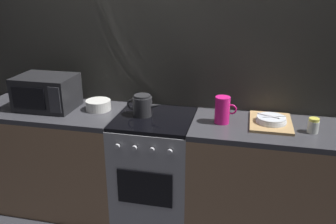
{
  "coord_description": "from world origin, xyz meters",
  "views": [
    {
      "loc": [
        0.66,
        -2.47,
        1.91
      ],
      "look_at": [
        0.11,
        0.0,
        0.95
      ],
      "focal_mm": 38.11,
      "sensor_mm": 36.0,
      "label": 1
    }
  ],
  "objects_px": {
    "dish_pile": "(271,121)",
    "spice_jar": "(313,126)",
    "microwave": "(47,92)",
    "mixing_bowl": "(98,105)",
    "kettle": "(143,105)",
    "pitcher": "(223,110)",
    "stove_unit": "(155,168)"
  },
  "relations": [
    {
      "from": "microwave",
      "to": "mixing_bowl",
      "type": "distance_m",
      "value": 0.43
    },
    {
      "from": "stove_unit",
      "to": "kettle",
      "type": "distance_m",
      "value": 0.54
    },
    {
      "from": "spice_jar",
      "to": "kettle",
      "type": "bearing_deg",
      "value": 177.47
    },
    {
      "from": "kettle",
      "to": "spice_jar",
      "type": "relative_size",
      "value": 2.71
    },
    {
      "from": "kettle",
      "to": "spice_jar",
      "type": "xyz_separation_m",
      "value": [
        1.24,
        -0.05,
        -0.03
      ]
    },
    {
      "from": "microwave",
      "to": "kettle",
      "type": "relative_size",
      "value": 1.62
    },
    {
      "from": "microwave",
      "to": "dish_pile",
      "type": "distance_m",
      "value": 1.78
    },
    {
      "from": "microwave",
      "to": "mixing_bowl",
      "type": "height_order",
      "value": "microwave"
    },
    {
      "from": "dish_pile",
      "to": "stove_unit",
      "type": "bearing_deg",
      "value": -176.7
    },
    {
      "from": "pitcher",
      "to": "spice_jar",
      "type": "bearing_deg",
      "value": -3.77
    },
    {
      "from": "stove_unit",
      "to": "kettle",
      "type": "bearing_deg",
      "value": 170.38
    },
    {
      "from": "microwave",
      "to": "spice_jar",
      "type": "xyz_separation_m",
      "value": [
        2.05,
        -0.05,
        -0.08
      ]
    },
    {
      "from": "kettle",
      "to": "mixing_bowl",
      "type": "bearing_deg",
      "value": 173.52
    },
    {
      "from": "stove_unit",
      "to": "kettle",
      "type": "height_order",
      "value": "kettle"
    },
    {
      "from": "stove_unit",
      "to": "kettle",
      "type": "relative_size",
      "value": 3.16
    },
    {
      "from": "kettle",
      "to": "spice_jar",
      "type": "bearing_deg",
      "value": -2.53
    },
    {
      "from": "stove_unit",
      "to": "spice_jar",
      "type": "distance_m",
      "value": 1.25
    },
    {
      "from": "microwave",
      "to": "spice_jar",
      "type": "height_order",
      "value": "microwave"
    },
    {
      "from": "kettle",
      "to": "microwave",
      "type": "bearing_deg",
      "value": -179.48
    },
    {
      "from": "stove_unit",
      "to": "spice_jar",
      "type": "bearing_deg",
      "value": -1.93
    },
    {
      "from": "stove_unit",
      "to": "microwave",
      "type": "height_order",
      "value": "microwave"
    },
    {
      "from": "pitcher",
      "to": "dish_pile",
      "type": "relative_size",
      "value": 0.5
    },
    {
      "from": "stove_unit",
      "to": "kettle",
      "type": "xyz_separation_m",
      "value": [
        -0.1,
        0.02,
        0.53
      ]
    },
    {
      "from": "spice_jar",
      "to": "mixing_bowl",
      "type": "bearing_deg",
      "value": 176.53
    },
    {
      "from": "kettle",
      "to": "pitcher",
      "type": "height_order",
      "value": "pitcher"
    },
    {
      "from": "stove_unit",
      "to": "mixing_bowl",
      "type": "distance_m",
      "value": 0.69
    },
    {
      "from": "stove_unit",
      "to": "dish_pile",
      "type": "distance_m",
      "value": 0.99
    },
    {
      "from": "dish_pile",
      "to": "spice_jar",
      "type": "distance_m",
      "value": 0.29
    },
    {
      "from": "pitcher",
      "to": "microwave",
      "type": "bearing_deg",
      "value": 179.75
    },
    {
      "from": "dish_pile",
      "to": "mixing_bowl",
      "type": "bearing_deg",
      "value": 179.57
    },
    {
      "from": "stove_unit",
      "to": "mixing_bowl",
      "type": "bearing_deg",
      "value": 172.89
    },
    {
      "from": "pitcher",
      "to": "spice_jar",
      "type": "distance_m",
      "value": 0.63
    }
  ]
}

